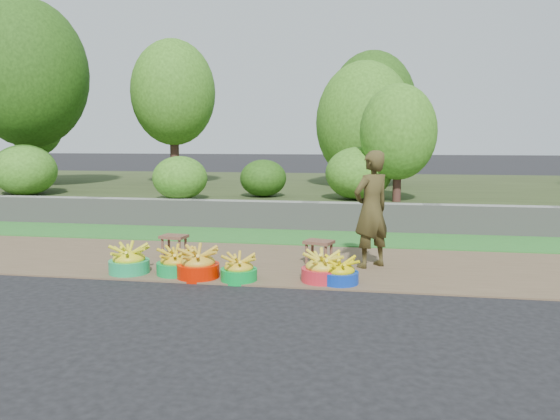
% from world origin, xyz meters
% --- Properties ---
extents(ground_plane, '(120.00, 120.00, 0.00)m').
position_xyz_m(ground_plane, '(0.00, 0.00, 0.00)').
color(ground_plane, black).
rests_on(ground_plane, ground).
extents(dirt_shoulder, '(80.00, 2.50, 0.02)m').
position_xyz_m(dirt_shoulder, '(0.00, 1.25, 0.01)').
color(dirt_shoulder, brown).
rests_on(dirt_shoulder, ground).
extents(grass_verge, '(80.00, 1.50, 0.04)m').
position_xyz_m(grass_verge, '(0.00, 3.25, 0.02)').
color(grass_verge, '#2C7329').
rests_on(grass_verge, ground).
extents(retaining_wall, '(80.00, 0.35, 0.55)m').
position_xyz_m(retaining_wall, '(0.00, 4.10, 0.28)').
color(retaining_wall, gray).
rests_on(retaining_wall, ground).
extents(earth_bank, '(80.00, 10.00, 0.50)m').
position_xyz_m(earth_bank, '(0.00, 9.00, 0.25)').
color(earth_bank, '#303D1D').
rests_on(earth_bank, ground).
extents(vegetation, '(31.86, 8.15, 4.74)m').
position_xyz_m(vegetation, '(1.75, 8.03, 2.62)').
color(vegetation, '#3F251D').
rests_on(vegetation, earth_bank).
extents(basin_a, '(0.52, 0.52, 0.38)m').
position_xyz_m(basin_a, '(-1.90, 0.32, 0.17)').
color(basin_a, '#1B9956').
rests_on(basin_a, ground).
extents(basin_b, '(0.48, 0.48, 0.36)m').
position_xyz_m(basin_b, '(-1.28, 0.35, 0.16)').
color(basin_b, '#0D8F3C').
rests_on(basin_b, ground).
extents(basin_c, '(0.53, 0.53, 0.40)m').
position_xyz_m(basin_c, '(-0.95, 0.26, 0.18)').
color(basin_c, red).
rests_on(basin_c, ground).
extents(basin_d, '(0.45, 0.45, 0.33)m').
position_xyz_m(basin_d, '(-0.42, 0.21, 0.15)').
color(basin_d, '#049932').
rests_on(basin_d, ground).
extents(basin_e, '(0.50, 0.50, 0.38)m').
position_xyz_m(basin_e, '(0.59, 0.33, 0.17)').
color(basin_e, red).
rests_on(basin_e, ground).
extents(basin_f, '(0.45, 0.45, 0.34)m').
position_xyz_m(basin_f, '(0.80, 0.27, 0.15)').
color(basin_f, '#0C33A5').
rests_on(basin_f, ground).
extents(stool_left, '(0.39, 0.32, 0.32)m').
position_xyz_m(stool_left, '(-1.68, 1.35, 0.27)').
color(stool_left, brown).
rests_on(stool_left, dirt_shoulder).
extents(stool_right, '(0.44, 0.39, 0.33)m').
position_xyz_m(stool_right, '(0.45, 1.24, 0.28)').
color(stool_right, brown).
rests_on(stool_right, dirt_shoulder).
extents(vendor_woman, '(0.67, 0.66, 1.56)m').
position_xyz_m(vendor_woman, '(1.15, 1.20, 0.80)').
color(vendor_woman, black).
rests_on(vendor_woman, dirt_shoulder).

